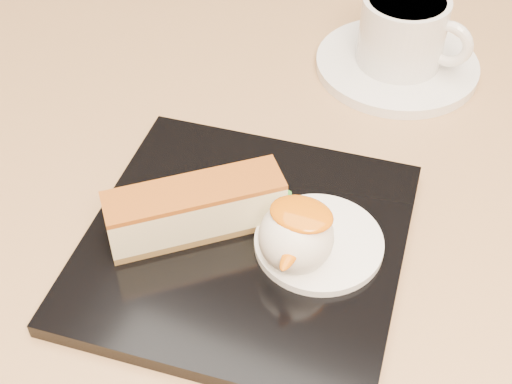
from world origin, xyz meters
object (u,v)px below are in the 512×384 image
at_px(dessert_plate, 245,244).
at_px(ice_cream_scoop, 296,237).
at_px(saucer, 397,65).
at_px(coffee_cup, 405,30).
at_px(cheesecake, 195,209).
at_px(table, 288,326).

distance_m(dessert_plate, ice_cream_scoop, 0.05).
distance_m(ice_cream_scoop, saucer, 0.27).
height_order(dessert_plate, ice_cream_scoop, ice_cream_scoop).
bearing_deg(ice_cream_scoop, saucer, 90.41).
distance_m(dessert_plate, coffee_cup, 0.26).
height_order(dessert_plate, coffee_cup, coffee_cup).
distance_m(cheesecake, ice_cream_scoop, 0.08).
bearing_deg(ice_cream_scoop, cheesecake, -180.00).
distance_m(dessert_plate, saucer, 0.26).
bearing_deg(cheesecake, saucer, 32.99).
height_order(dessert_plate, cheesecake, cheesecake).
height_order(dessert_plate, saucer, dessert_plate).
relative_size(saucer, coffee_cup, 1.45).
height_order(cheesecake, ice_cream_scoop, ice_cream_scoop).
relative_size(table, saucer, 5.33).
relative_size(cheesecake, saucer, 0.76).
bearing_deg(saucer, table, -95.77).
xyz_separation_m(dessert_plate, ice_cream_scoop, (0.04, -0.00, 0.03)).
height_order(cheesecake, saucer, cheesecake).
height_order(table, dessert_plate, dessert_plate).
xyz_separation_m(dessert_plate, coffee_cup, (0.04, 0.26, 0.04)).
bearing_deg(ice_cream_scoop, dessert_plate, 172.87).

